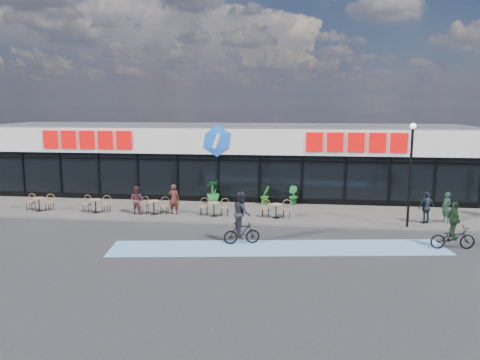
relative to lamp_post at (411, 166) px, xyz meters
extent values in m
plane|color=#28282B|center=(-10.03, -2.30, -3.07)|extent=(120.00, 120.00, 0.00)
cube|color=#5C5751|center=(-10.03, 2.20, -3.02)|extent=(44.00, 5.00, 0.10)
cube|color=#6A9EC9|center=(-6.03, -3.80, -3.06)|extent=(14.17, 4.13, 0.01)
cube|color=black|center=(-10.03, 7.70, -1.57)|extent=(30.00, 6.00, 3.00)
cube|color=beige|center=(-10.03, 7.55, 0.68)|extent=(30.60, 6.30, 1.50)
cube|color=#47474C|center=(-10.03, 7.70, 1.48)|extent=(30.60, 6.30, 0.10)
cube|color=navy|center=(-10.03, 4.66, -0.02)|extent=(30.60, 0.08, 0.18)
cube|color=black|center=(-10.03, 4.67, -0.42)|extent=(30.00, 0.06, 0.08)
cube|color=black|center=(-10.03, 4.68, -2.87)|extent=(30.00, 0.10, 0.40)
cube|color=red|center=(-18.03, 4.40, 0.73)|extent=(5.63, 0.18, 1.10)
cube|color=red|center=(-2.03, 4.40, 0.73)|extent=(5.63, 0.18, 1.10)
ellipsoid|color=blue|center=(-10.03, 4.40, 0.73)|extent=(1.90, 0.24, 1.90)
cylinder|color=black|center=(-22.53, 4.67, -1.57)|extent=(0.10, 0.10, 3.00)
cylinder|color=black|center=(-20.03, 4.67, -1.57)|extent=(0.10, 0.10, 3.00)
cylinder|color=black|center=(-17.53, 4.67, -1.57)|extent=(0.10, 0.10, 3.00)
cylinder|color=black|center=(-15.03, 4.67, -1.57)|extent=(0.10, 0.10, 3.00)
cylinder|color=black|center=(-12.53, 4.67, -1.57)|extent=(0.10, 0.10, 3.00)
cylinder|color=black|center=(-10.03, 4.67, -1.57)|extent=(0.10, 0.10, 3.00)
cylinder|color=black|center=(-7.53, 4.67, -1.57)|extent=(0.10, 0.10, 3.00)
cylinder|color=black|center=(-5.03, 4.67, -1.57)|extent=(0.10, 0.10, 3.00)
cylinder|color=black|center=(-2.53, 4.67, -1.57)|extent=(0.10, 0.10, 3.00)
cylinder|color=black|center=(-0.03, 4.67, -1.57)|extent=(0.10, 0.10, 3.00)
cylinder|color=black|center=(2.47, 4.67, -1.57)|extent=(0.10, 0.10, 3.00)
cylinder|color=black|center=(0.00, 0.00, -0.60)|extent=(0.12, 0.12, 4.73)
sphere|color=#FFF2CC|center=(0.00, 0.00, 1.87)|extent=(0.28, 0.28, 0.28)
cylinder|color=tan|center=(-19.42, 0.99, -2.25)|extent=(0.60, 0.60, 0.04)
cylinder|color=black|center=(-19.42, 0.99, -2.60)|extent=(0.06, 0.06, 0.70)
cylinder|color=black|center=(-19.42, 0.99, -2.96)|extent=(0.40, 0.40, 0.02)
cylinder|color=tan|center=(-16.16, 0.99, -2.25)|extent=(0.60, 0.60, 0.04)
cylinder|color=black|center=(-16.16, 0.99, -2.60)|extent=(0.06, 0.06, 0.70)
cylinder|color=black|center=(-16.16, 0.99, -2.96)|extent=(0.40, 0.40, 0.02)
cylinder|color=tan|center=(-12.89, 0.99, -2.25)|extent=(0.60, 0.60, 0.04)
cylinder|color=black|center=(-12.89, 0.99, -2.60)|extent=(0.06, 0.06, 0.70)
cylinder|color=black|center=(-12.89, 0.99, -2.96)|extent=(0.40, 0.40, 0.02)
cylinder|color=tan|center=(-9.63, 0.99, -2.25)|extent=(0.60, 0.60, 0.04)
cylinder|color=black|center=(-9.63, 0.99, -2.60)|extent=(0.06, 0.06, 0.70)
cylinder|color=black|center=(-9.63, 0.99, -2.96)|extent=(0.40, 0.40, 0.02)
cylinder|color=tan|center=(-6.36, 0.99, -2.25)|extent=(0.60, 0.60, 0.04)
cylinder|color=black|center=(-6.36, 0.99, -2.60)|extent=(0.06, 0.06, 0.70)
cylinder|color=black|center=(-6.36, 0.99, -2.96)|extent=(0.40, 0.40, 0.02)
imported|color=#1D6628|center=(-10.27, 4.22, -2.28)|extent=(1.09, 1.09, 1.38)
imported|color=#246A1E|center=(-7.17, 4.31, -2.43)|extent=(0.66, 0.72, 1.08)
imported|color=#1B6125|center=(-5.54, 4.39, -2.41)|extent=(0.74, 0.78, 1.11)
imported|color=#462019|center=(-11.83, 1.18, -2.15)|extent=(0.62, 0.43, 1.63)
imported|color=#50292C|center=(-13.83, 1.01, -2.21)|extent=(0.88, 0.77, 1.52)
imported|color=#1C3226|center=(2.08, 1.07, -2.20)|extent=(0.56, 0.66, 1.54)
imported|color=#293341|center=(1.06, 0.80, -2.17)|extent=(1.01, 0.78, 1.60)
imported|color=black|center=(-7.63, -3.42, -2.59)|extent=(1.64, 0.88, 0.95)
imported|color=black|center=(-7.63, -3.42, -1.69)|extent=(0.93, 1.06, 1.85)
imported|color=black|center=(1.13, -3.05, -2.59)|extent=(1.89, 0.85, 0.96)
imported|color=black|center=(1.13, -3.05, -1.83)|extent=(0.49, 0.96, 1.57)
camera|label=1|loc=(-5.33, -22.68, 2.89)|focal=35.00mm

